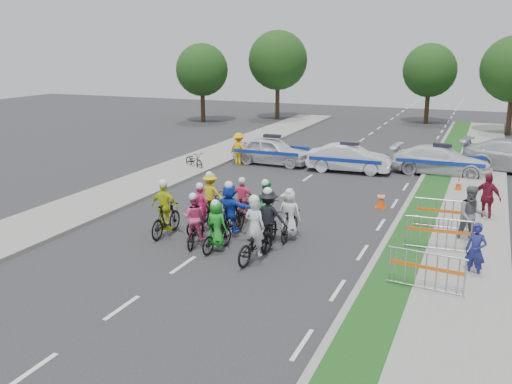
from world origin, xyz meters
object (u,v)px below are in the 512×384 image
at_px(rider_2, 195,225).
at_px(rider_10, 211,200).
at_px(spectator_2, 487,197).
at_px(tree_3, 278,60).
at_px(rider_7, 290,219).
at_px(rider_8, 266,210).
at_px(rider_3, 165,214).
at_px(rider_6, 202,215).
at_px(rider_0, 255,239).
at_px(rider_4, 268,223).
at_px(tree_0, 202,70).
at_px(spectator_0, 476,251).
at_px(police_car_2, 441,161).
at_px(tree_4, 430,70).
at_px(cone_1, 459,185).
at_px(rider_5, 230,213).
at_px(barrier_1, 438,236).
at_px(rider_9, 243,205).
at_px(barrier_2, 444,216).
at_px(rider_1, 217,231).
at_px(marshal_hiviz, 239,149).
at_px(cone_0, 381,199).
at_px(spectator_1, 471,216).
at_px(parked_bike, 194,160).
at_px(barrier_0, 426,273).
at_px(police_car_1, 349,158).
at_px(police_car_0, 272,151).

distance_m(rider_2, rider_10, 2.94).
xyz_separation_m(spectator_2, tree_3, (-16.98, 24.09, 4.01)).
distance_m(rider_7, rider_8, 1.37).
height_order(rider_3, rider_6, rider_3).
bearing_deg(rider_10, rider_2, 102.65).
height_order(rider_0, rider_4, rider_0).
bearing_deg(tree_0, spectator_0, -49.72).
bearing_deg(police_car_2, tree_4, 12.63).
distance_m(spectator_2, cone_1, 4.12).
bearing_deg(tree_3, rider_4, -70.10).
distance_m(rider_0, rider_7, 2.18).
bearing_deg(rider_5, spectator_0, -177.75).
relative_size(spectator_2, barrier_1, 0.88).
bearing_deg(rider_9, barrier_2, -169.33).
height_order(rider_1, barrier_2, rider_1).
bearing_deg(marshal_hiviz, rider_5, 125.01).
bearing_deg(cone_0, cone_1, 53.79).
relative_size(rider_5, cone_1, 2.72).
bearing_deg(spectator_1, spectator_0, -101.95).
relative_size(rider_5, barrier_1, 0.95).
bearing_deg(rider_5, parked_bike, -48.42).
xyz_separation_m(spectator_1, barrier_0, (-0.88, -4.39, -0.40)).
bearing_deg(marshal_hiviz, rider_10, 120.32).
distance_m(rider_2, police_car_1, 12.61).
distance_m(rider_5, spectator_1, 7.73).
bearing_deg(tree_4, rider_9, -95.77).
height_order(spectator_1, cone_1, spectator_1).
distance_m(rider_10, police_car_1, 10.05).
height_order(rider_0, cone_0, rider_0).
height_order(barrier_0, tree_0, tree_0).
distance_m(rider_4, police_car_1, 11.61).
distance_m(rider_0, police_car_0, 13.97).
relative_size(spectator_1, tree_3, 0.26).
height_order(rider_3, barrier_0, rider_3).
bearing_deg(tree_4, rider_0, -92.10).
distance_m(rider_7, barrier_2, 5.38).
relative_size(rider_1, cone_0, 2.39).
relative_size(rider_10, cone_0, 2.53).
bearing_deg(spectator_2, rider_6, -127.11).
bearing_deg(cone_1, barrier_1, -90.96).
xyz_separation_m(rider_8, cone_1, (5.86, 7.76, -0.32)).
relative_size(rider_7, cone_1, 2.50).
xyz_separation_m(barrier_2, cone_0, (-2.52, 2.11, -0.22)).
relative_size(rider_3, barrier_1, 0.98).
bearing_deg(rider_7, rider_2, 31.49).
relative_size(rider_6, tree_3, 0.24).
relative_size(rider_4, tree_4, 0.31).
xyz_separation_m(spectator_0, cone_0, (-3.64, 5.96, -0.44)).
relative_size(rider_5, rider_7, 1.09).
bearing_deg(tree_3, spectator_1, -58.39).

